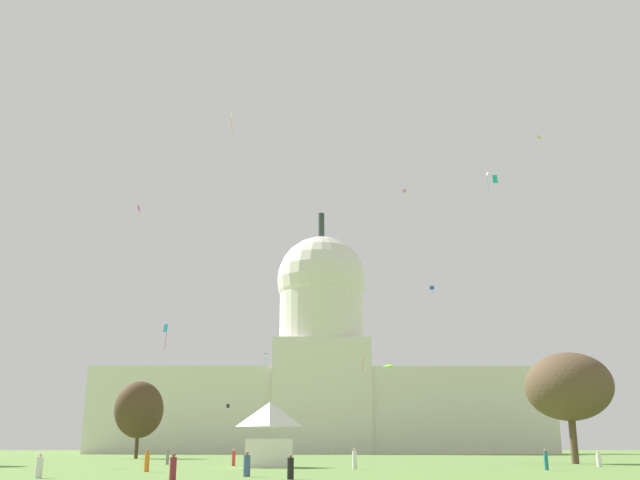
{
  "coord_description": "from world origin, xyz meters",
  "views": [
    {
      "loc": [
        -1.27,
        -24.72,
        1.91
      ],
      "look_at": [
        -0.05,
        98.49,
        37.14
      ],
      "focal_mm": 40.65,
      "sensor_mm": 36.0,
      "label": 1
    }
  ],
  "objects_px": {
    "person_white_aisle_center": "(355,460)",
    "kite_black_low": "(228,406)",
    "event_tent": "(269,434)",
    "person_white_back_left": "(599,460)",
    "tree_east_far": "(569,387)",
    "person_denim_edge_east": "(247,465)",
    "kite_lime_low": "(392,371)",
    "kite_blue_high": "(432,288)",
    "person_black_mid_right": "(262,457)",
    "person_maroon_front_right": "(173,468)",
    "kite_gold_high": "(542,140)",
    "kite_pink_high": "(405,193)",
    "kite_yellow_high": "(232,118)",
    "person_red_edge_west": "(234,458)",
    "person_black_lawn_far_right": "(291,468)",
    "person_white_mid_left": "(39,467)",
    "person_teal_mid_center": "(546,460)",
    "kite_turquoise_high": "(495,179)",
    "kite_magenta_high": "(139,209)",
    "tree_west_far": "(139,410)",
    "person_grey_near_tent": "(167,457)",
    "kite_green_mid": "(264,356)",
    "capitol_building": "(321,378)",
    "kite_cyan_mid": "(166,331)",
    "person_orange_back_right": "(147,462)",
    "kite_orange_mid": "(363,356)",
    "kite_white_high": "(488,177)"
  },
  "relations": [
    {
      "from": "person_white_aisle_center",
      "to": "kite_black_low",
      "type": "height_order",
      "value": "kite_black_low"
    },
    {
      "from": "event_tent",
      "to": "person_white_back_left",
      "type": "distance_m",
      "value": 32.38
    },
    {
      "from": "tree_east_far",
      "to": "person_denim_edge_east",
      "type": "bearing_deg",
      "value": -133.44
    },
    {
      "from": "person_denim_edge_east",
      "to": "kite_lime_low",
      "type": "xyz_separation_m",
      "value": [
        12.19,
        23.01,
        8.47
      ]
    },
    {
      "from": "kite_blue_high",
      "to": "person_black_mid_right",
      "type": "bearing_deg",
      "value": 90.63
    },
    {
      "from": "person_maroon_front_right",
      "to": "kite_gold_high",
      "type": "height_order",
      "value": "kite_gold_high"
    },
    {
      "from": "kite_pink_high",
      "to": "kite_yellow_high",
      "type": "relative_size",
      "value": 0.78
    },
    {
      "from": "person_red_edge_west",
      "to": "kite_pink_high",
      "type": "relative_size",
      "value": 0.49
    },
    {
      "from": "event_tent",
      "to": "person_black_lawn_far_right",
      "type": "height_order",
      "value": "event_tent"
    },
    {
      "from": "person_white_mid_left",
      "to": "person_maroon_front_right",
      "type": "bearing_deg",
      "value": -77.44
    },
    {
      "from": "tree_east_far",
      "to": "person_teal_mid_center",
      "type": "height_order",
      "value": "tree_east_far"
    },
    {
      "from": "person_red_edge_west",
      "to": "kite_black_low",
      "type": "relative_size",
      "value": 2.35
    },
    {
      "from": "tree_east_far",
      "to": "kite_turquoise_high",
      "type": "relative_size",
      "value": 9.51
    },
    {
      "from": "person_denim_edge_east",
      "to": "kite_yellow_high",
      "type": "bearing_deg",
      "value": -97.96
    },
    {
      "from": "person_white_aisle_center",
      "to": "person_red_edge_west",
      "type": "distance_m",
      "value": 15.58
    },
    {
      "from": "person_black_mid_right",
      "to": "kite_black_low",
      "type": "relative_size",
      "value": 2.25
    },
    {
      "from": "person_maroon_front_right",
      "to": "kite_pink_high",
      "type": "relative_size",
      "value": 0.45
    },
    {
      "from": "event_tent",
      "to": "kite_magenta_high",
      "type": "bearing_deg",
      "value": 110.82
    },
    {
      "from": "tree_west_far",
      "to": "kite_black_low",
      "type": "relative_size",
      "value": 17.27
    },
    {
      "from": "kite_yellow_high",
      "to": "person_grey_near_tent",
      "type": "bearing_deg",
      "value": 25.88
    },
    {
      "from": "kite_green_mid",
      "to": "capitol_building",
      "type": "bearing_deg",
      "value": -164.6
    },
    {
      "from": "kite_cyan_mid",
      "to": "person_black_mid_right",
      "type": "bearing_deg",
      "value": 2.54
    },
    {
      "from": "person_orange_back_right",
      "to": "kite_orange_mid",
      "type": "relative_size",
      "value": 0.36
    },
    {
      "from": "person_white_mid_left",
      "to": "kite_orange_mid",
      "type": "distance_m",
      "value": 122.98
    },
    {
      "from": "person_white_aisle_center",
      "to": "kite_magenta_high",
      "type": "height_order",
      "value": "kite_magenta_high"
    },
    {
      "from": "event_tent",
      "to": "person_teal_mid_center",
      "type": "xyz_separation_m",
      "value": [
        23.9,
        -8.31,
        -2.29
      ]
    },
    {
      "from": "tree_west_far",
      "to": "kite_pink_high",
      "type": "distance_m",
      "value": 78.79
    },
    {
      "from": "event_tent",
      "to": "person_denim_edge_east",
      "type": "distance_m",
      "value": 22.14
    },
    {
      "from": "kite_yellow_high",
      "to": "kite_orange_mid",
      "type": "bearing_deg",
      "value": -168.37
    },
    {
      "from": "person_white_back_left",
      "to": "person_black_lawn_far_right",
      "type": "bearing_deg",
      "value": 58.39
    },
    {
      "from": "person_black_mid_right",
      "to": "kite_white_high",
      "type": "relative_size",
      "value": 0.41
    },
    {
      "from": "person_orange_back_right",
      "to": "person_white_back_left",
      "type": "xyz_separation_m",
      "value": [
        41.08,
        14.26,
        -0.1
      ]
    },
    {
      "from": "person_maroon_front_right",
      "to": "kite_lime_low",
      "type": "distance_m",
      "value": 33.37
    },
    {
      "from": "person_teal_mid_center",
      "to": "kite_blue_high",
      "type": "height_order",
      "value": "kite_blue_high"
    },
    {
      "from": "tree_east_far",
      "to": "person_orange_back_right",
      "type": "xyz_separation_m",
      "value": [
        -43.16,
        -26.84,
        -7.92
      ]
    },
    {
      "from": "event_tent",
      "to": "kite_cyan_mid",
      "type": "height_order",
      "value": "kite_cyan_mid"
    },
    {
      "from": "person_white_back_left",
      "to": "kite_orange_mid",
      "type": "distance_m",
      "value": 95.48
    },
    {
      "from": "person_orange_back_right",
      "to": "person_white_mid_left",
      "type": "xyz_separation_m",
      "value": [
        -4.11,
        -11.91,
        -0.1
      ]
    },
    {
      "from": "person_denim_edge_east",
      "to": "person_maroon_front_right",
      "type": "bearing_deg",
      "value": 34.61
    },
    {
      "from": "person_white_back_left",
      "to": "kite_white_high",
      "type": "relative_size",
      "value": 0.38
    },
    {
      "from": "person_maroon_front_right",
      "to": "kite_orange_mid",
      "type": "xyz_separation_m",
      "value": [
        19.61,
        120.35,
        21.11
      ]
    },
    {
      "from": "person_red_edge_west",
      "to": "kite_gold_high",
      "type": "relative_size",
      "value": 0.9
    },
    {
      "from": "person_white_mid_left",
      "to": "kite_gold_high",
      "type": "bearing_deg",
      "value": -16.62
    },
    {
      "from": "kite_orange_mid",
      "to": "person_white_aisle_center",
      "type": "bearing_deg",
      "value": 42.22
    },
    {
      "from": "person_white_mid_left",
      "to": "kite_turquoise_high",
      "type": "distance_m",
      "value": 88.19
    },
    {
      "from": "tree_east_far",
      "to": "kite_yellow_high",
      "type": "height_order",
      "value": "kite_yellow_high"
    },
    {
      "from": "person_maroon_front_right",
      "to": "kite_cyan_mid",
      "type": "height_order",
      "value": "kite_cyan_mid"
    },
    {
      "from": "person_orange_back_right",
      "to": "kite_black_low",
      "type": "distance_m",
      "value": 95.0
    },
    {
      "from": "kite_gold_high",
      "to": "kite_magenta_high",
      "type": "height_order",
      "value": "kite_magenta_high"
    },
    {
      "from": "kite_magenta_high",
      "to": "kite_turquoise_high",
      "type": "bearing_deg",
      "value": 111.52
    }
  ]
}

